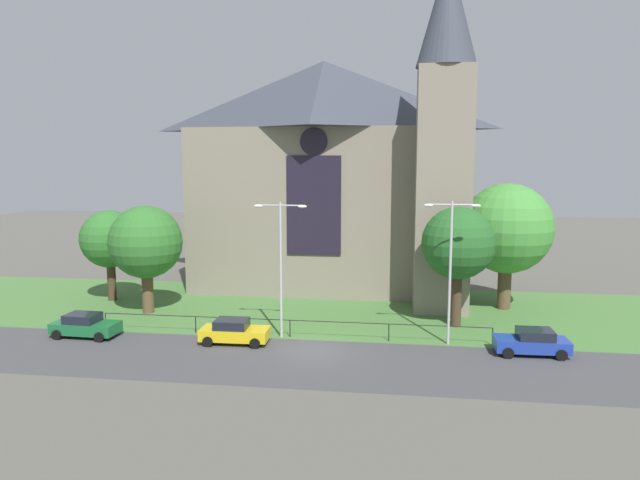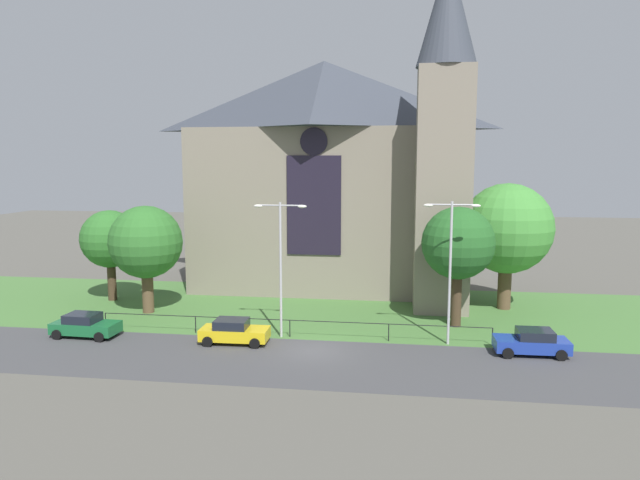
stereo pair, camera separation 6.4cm
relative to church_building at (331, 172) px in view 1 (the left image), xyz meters
The scene contains 14 objects.
ground 13.29m from the church_building, 81.79° to the right, with size 160.00×160.00×0.00m, color #56544C.
road_asphalt 22.82m from the church_building, 86.61° to the right, with size 120.00×8.00×0.01m, color #424244.
grass_verge 14.62m from the church_building, 83.36° to the right, with size 120.00×20.00×0.01m, color #477538.
church_building is the anchor object (origin of this frame).
iron_railing 18.39m from the church_building, 92.79° to the right, with size 25.38×0.07×1.13m.
tree_right_near 16.17m from the church_building, 49.69° to the right, with size 4.92×4.92×8.23m.
tree_left_far 19.56m from the church_building, 154.81° to the right, with size 4.64×4.64×7.36m.
tree_right_far 16.07m from the church_building, 24.44° to the right, with size 6.83×6.83×9.63m.
tree_left_near 17.55m from the church_building, 137.75° to the right, with size 5.38×5.38×8.02m.
streetlamp_near 16.69m from the church_building, 94.74° to the right, with size 3.37×0.26×8.70m.
streetlamp_far 19.00m from the church_building, 59.98° to the right, with size 3.37×0.26×8.85m.
parked_car_green 24.38m from the church_building, 128.18° to the right, with size 4.27×2.16×1.51m.
parked_car_yellow 20.40m from the church_building, 102.70° to the right, with size 4.24×2.10×1.51m.
parked_car_blue 24.13m from the church_building, 51.13° to the right, with size 4.24×2.09×1.51m.
Camera 1 is at (4.92, -32.92, 11.21)m, focal length 32.40 mm.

